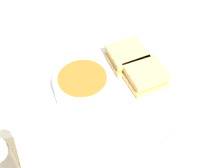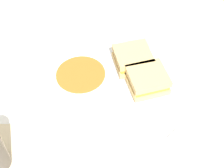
{
  "view_description": "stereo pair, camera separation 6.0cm",
  "coord_description": "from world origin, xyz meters",
  "px_view_note": "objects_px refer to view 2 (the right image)",
  "views": [
    {
      "loc": [
        0.39,
        -0.02,
        0.5
      ],
      "look_at": [
        0.0,
        0.0,
        0.04
      ],
      "focal_mm": 50.0,
      "sensor_mm": 36.0,
      "label": 1
    },
    {
      "loc": [
        0.38,
        0.04,
        0.5
      ],
      "look_at": [
        0.0,
        0.0,
        0.04
      ],
      "focal_mm": 50.0,
      "sensor_mm": 36.0,
      "label": 2
    }
  ],
  "objects_px": {
    "spoon": "(125,125)",
    "sandwich_half_near": "(147,80)",
    "soup_bowl": "(82,86)",
    "sandwich_half_far": "(133,58)"
  },
  "relations": [
    {
      "from": "spoon",
      "to": "sandwich_half_near",
      "type": "distance_m",
      "value": 0.11
    },
    {
      "from": "soup_bowl",
      "to": "sandwich_half_near",
      "type": "relative_size",
      "value": 1.11
    },
    {
      "from": "sandwich_half_near",
      "to": "sandwich_half_far",
      "type": "relative_size",
      "value": 1.01
    },
    {
      "from": "spoon",
      "to": "sandwich_half_far",
      "type": "relative_size",
      "value": 1.36
    },
    {
      "from": "soup_bowl",
      "to": "sandwich_half_near",
      "type": "xyz_separation_m",
      "value": [
        -0.04,
        0.12,
        -0.02
      ]
    },
    {
      "from": "soup_bowl",
      "to": "sandwich_half_near",
      "type": "bearing_deg",
      "value": 109.94
    },
    {
      "from": "soup_bowl",
      "to": "spoon",
      "type": "relative_size",
      "value": 0.82
    },
    {
      "from": "sandwich_half_near",
      "to": "spoon",
      "type": "bearing_deg",
      "value": -19.09
    },
    {
      "from": "spoon",
      "to": "sandwich_half_far",
      "type": "xyz_separation_m",
      "value": [
        -0.15,
        0.0,
        0.01
      ]
    },
    {
      "from": "sandwich_half_near",
      "to": "soup_bowl",
      "type": "bearing_deg",
      "value": -70.06
    }
  ]
}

